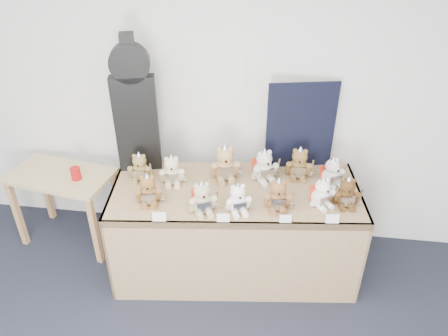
# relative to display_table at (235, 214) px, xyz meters

# --- Properties ---
(room_shell) EXTENTS (6.00, 6.00, 6.00)m
(room_shell) POSITION_rel_display_table_xyz_m (-0.11, 0.63, 0.92)
(room_shell) COLOR white
(room_shell) RESTS_ON floor
(display_table) EXTENTS (2.05, 1.04, 0.82)m
(display_table) POSITION_rel_display_table_xyz_m (0.00, 0.00, 0.00)
(display_table) COLOR olive
(display_table) RESTS_ON floor
(side_table) EXTENTS (0.95, 0.63, 0.73)m
(side_table) POSITION_rel_display_table_xyz_m (-1.56, 0.24, -0.04)
(side_table) COLOR tan
(side_table) RESTS_ON floor
(guitar_case) EXTENTS (0.36, 0.18, 1.14)m
(guitar_case) POSITION_rel_display_table_xyz_m (-0.84, 0.31, 0.73)
(guitar_case) COLOR black
(guitar_case) RESTS_ON display_table
(navy_board) EXTENTS (0.56, 0.14, 0.75)m
(navy_board) POSITION_rel_display_table_xyz_m (0.47, 0.51, 0.55)
(navy_board) COLOR black
(navy_board) RESTS_ON display_table
(red_cup) EXTENTS (0.08, 0.08, 0.11)m
(red_cup) POSITION_rel_display_table_xyz_m (-1.39, 0.18, 0.14)
(red_cup) COLOR #AA0B0E
(red_cup) RESTS_ON side_table
(teddy_front_far_left) EXTENTS (0.23, 0.20, 0.27)m
(teddy_front_far_left) POSITION_rel_display_table_xyz_m (-0.64, -0.17, 0.28)
(teddy_front_far_left) COLOR brown
(teddy_front_far_left) RESTS_ON display_table
(teddy_front_left) EXTENTS (0.24, 0.22, 0.28)m
(teddy_front_left) POSITION_rel_display_table_xyz_m (-0.22, -0.22, 0.29)
(teddy_front_left) COLOR tan
(teddy_front_left) RESTS_ON display_table
(teddy_front_centre) EXTENTS (0.22, 0.20, 0.26)m
(teddy_front_centre) POSITION_rel_display_table_xyz_m (0.04, -0.18, 0.28)
(teddy_front_centre) COLOR white
(teddy_front_centre) RESTS_ON display_table
(teddy_front_right) EXTENTS (0.23, 0.19, 0.28)m
(teddy_front_right) POSITION_rel_display_table_xyz_m (0.32, -0.11, 0.29)
(teddy_front_right) COLOR brown
(teddy_front_right) RESTS_ON display_table
(teddy_front_far_right) EXTENTS (0.22, 0.21, 0.26)m
(teddy_front_far_right) POSITION_rel_display_table_xyz_m (0.65, -0.03, 0.28)
(teddy_front_far_right) COLOR white
(teddy_front_far_right) RESTS_ON display_table
(teddy_front_end) EXTENTS (0.22, 0.18, 0.26)m
(teddy_front_end) POSITION_rel_display_table_xyz_m (0.83, 0.00, 0.28)
(teddy_front_end) COLOR #50351B
(teddy_front_end) RESTS_ON display_table
(teddy_back_left) EXTENTS (0.23, 0.20, 0.28)m
(teddy_back_left) POSITION_rel_display_table_xyz_m (-0.52, 0.11, 0.28)
(teddy_back_left) COLOR beige
(teddy_back_left) RESTS_ON display_table
(teddy_back_centre_left) EXTENTS (0.28, 0.25, 0.33)m
(teddy_back_centre_left) POSITION_rel_display_table_xyz_m (-0.11, 0.24, 0.31)
(teddy_back_centre_left) COLOR tan
(teddy_back_centre_left) RESTS_ON display_table
(teddy_back_centre_right) EXTENTS (0.25, 0.24, 0.30)m
(teddy_back_centre_right) POSITION_rel_display_table_xyz_m (0.20, 0.27, 0.29)
(teddy_back_centre_right) COLOR silver
(teddy_back_centre_right) RESTS_ON display_table
(teddy_back_right) EXTENTS (0.24, 0.19, 0.29)m
(teddy_back_right) POSITION_rel_display_table_xyz_m (0.48, 0.34, 0.29)
(teddy_back_right) COLOR brown
(teddy_back_right) RESTS_ON display_table
(teddy_back_end) EXTENTS (0.22, 0.22, 0.27)m
(teddy_back_end) POSITION_rel_display_table_xyz_m (0.74, 0.26, 0.28)
(teddy_back_end) COLOR white
(teddy_back_end) RESTS_ON display_table
(teddy_back_far_left) EXTENTS (0.22, 0.18, 0.26)m
(teddy_back_far_left) POSITION_rel_display_table_xyz_m (-0.79, 0.14, 0.28)
(teddy_back_far_left) COLOR olive
(teddy_back_far_left) RESTS_ON display_table
(entry_card_a) EXTENTS (0.10, 0.03, 0.07)m
(entry_card_a) POSITION_rel_display_table_xyz_m (-0.51, -0.37, 0.21)
(entry_card_a) COLOR silver
(entry_card_a) RESTS_ON display_table
(entry_card_b) EXTENTS (0.09, 0.03, 0.06)m
(entry_card_b) POSITION_rel_display_table_xyz_m (-0.05, -0.32, 0.21)
(entry_card_b) COLOR silver
(entry_card_b) RESTS_ON display_table
(entry_card_c) EXTENTS (0.09, 0.03, 0.06)m
(entry_card_c) POSITION_rel_display_table_xyz_m (0.38, -0.27, 0.21)
(entry_card_c) COLOR silver
(entry_card_c) RESTS_ON display_table
(entry_card_d) EXTENTS (0.10, 0.03, 0.07)m
(entry_card_d) POSITION_rel_display_table_xyz_m (0.71, -0.23, 0.21)
(entry_card_d) COLOR silver
(entry_card_d) RESTS_ON display_table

